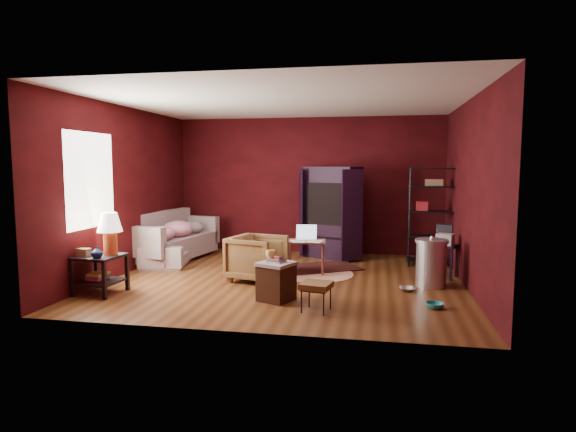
# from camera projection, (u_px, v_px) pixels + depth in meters

# --- Properties ---
(room) EXTENTS (5.54, 5.04, 2.84)m
(room) POSITION_uv_depth(u_px,v_px,m) (283.00, 192.00, 7.54)
(room) COLOR brown
(room) RESTS_ON ground
(sofa) EXTENTS (0.93, 2.04, 0.77)m
(sofa) POSITION_uv_depth(u_px,v_px,m) (172.00, 240.00, 9.22)
(sofa) COLOR gray
(sofa) RESTS_ON ground
(armchair) EXTENTS (0.88, 0.92, 0.79)m
(armchair) POSITION_uv_depth(u_px,v_px,m) (257.00, 256.00, 7.59)
(armchair) COLOR black
(armchair) RESTS_ON ground
(pet_bowl_steel) EXTENTS (0.23, 0.06, 0.23)m
(pet_bowl_steel) POSITION_uv_depth(u_px,v_px,m) (407.00, 283.00, 6.96)
(pet_bowl_steel) COLOR #ACAEB3
(pet_bowl_steel) RESTS_ON ground
(pet_bowl_turquoise) EXTENTS (0.24, 0.10, 0.23)m
(pet_bowl_turquoise) POSITION_uv_depth(u_px,v_px,m) (435.00, 300.00, 6.13)
(pet_bowl_turquoise) COLOR teal
(pet_bowl_turquoise) RESTS_ON ground
(vase) EXTENTS (0.18, 0.18, 0.16)m
(vase) POSITION_uv_depth(u_px,v_px,m) (97.00, 252.00, 6.58)
(vase) COLOR #0E1A46
(vase) RESTS_ON side_table
(mug) EXTENTS (0.17, 0.15, 0.13)m
(mug) POSITION_uv_depth(u_px,v_px,m) (271.00, 253.00, 6.43)
(mug) COLOR #ECD373
(mug) RESTS_ON hamper
(side_table) EXTENTS (0.63, 0.63, 1.15)m
(side_table) POSITION_uv_depth(u_px,v_px,m) (105.00, 245.00, 6.81)
(side_table) COLOR black
(side_table) RESTS_ON ground
(sofa_cushions) EXTENTS (1.16, 2.15, 0.85)m
(sofa_cushions) POSITION_uv_depth(u_px,v_px,m) (173.00, 239.00, 9.23)
(sofa_cushions) COLOR gray
(sofa_cushions) RESTS_ON sofa
(hamper) EXTENTS (0.56, 0.56, 0.60)m
(hamper) POSITION_uv_depth(u_px,v_px,m) (276.00, 281.00, 6.47)
(hamper) COLOR #3A1C0D
(hamper) RESTS_ON ground
(footstool) EXTENTS (0.42, 0.42, 0.37)m
(footstool) POSITION_uv_depth(u_px,v_px,m) (316.00, 286.00, 5.98)
(footstool) COLOR black
(footstool) RESTS_ON ground
(rug_round) EXTENTS (1.37, 1.37, 0.01)m
(rug_round) POSITION_uv_depth(u_px,v_px,m) (315.00, 274.00, 8.07)
(rug_round) COLOR beige
(rug_round) RESTS_ON ground
(rug_oriental) EXTENTS (1.57, 1.41, 0.01)m
(rug_oriental) POSITION_uv_depth(u_px,v_px,m) (321.00, 267.00, 8.53)
(rug_oriental) COLOR #481613
(rug_oriental) RESTS_ON ground
(laptop_desk) EXTENTS (0.69, 0.57, 0.81)m
(laptop_desk) POSITION_uv_depth(u_px,v_px,m) (306.00, 244.00, 8.10)
(laptop_desk) COLOR brown
(laptop_desk) RESTS_ON ground
(tv_armoire) EXTENTS (1.29, 1.07, 1.79)m
(tv_armoire) POSITION_uv_depth(u_px,v_px,m) (332.00, 211.00, 9.43)
(tv_armoire) COLOR black
(tv_armoire) RESTS_ON ground
(wire_shelving) EXTENTS (0.88, 0.40, 1.78)m
(wire_shelving) POSITION_uv_depth(u_px,v_px,m) (434.00, 212.00, 8.66)
(wire_shelving) COLOR black
(wire_shelving) RESTS_ON ground
(small_stand) EXTENTS (0.48, 0.48, 0.72)m
(small_stand) POSITION_uv_depth(u_px,v_px,m) (445.00, 245.00, 7.76)
(small_stand) COLOR black
(small_stand) RESTS_ON ground
(trash_can) EXTENTS (0.57, 0.57, 0.77)m
(trash_can) POSITION_uv_depth(u_px,v_px,m) (431.00, 263.00, 7.22)
(trash_can) COLOR silver
(trash_can) RESTS_ON ground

